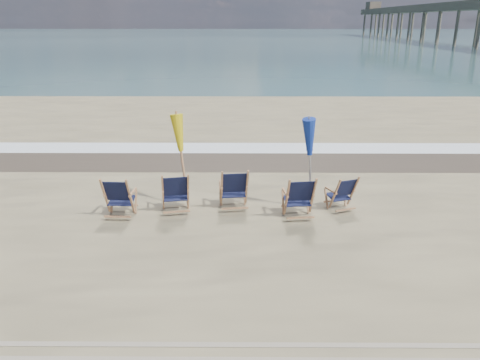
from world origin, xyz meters
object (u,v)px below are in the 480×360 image
at_px(umbrella_yellow, 182,138).
at_px(umbrella_blue, 311,140).
at_px(beach_chair_4, 353,192).
at_px(beach_chair_3, 313,198).
at_px(beach_chair_2, 247,189).
at_px(beach_chair_0, 130,198).
at_px(beach_chair_1, 188,192).
at_px(fishing_pier, 474,18).

relative_size(umbrella_yellow, umbrella_blue, 0.99).
xyz_separation_m(beach_chair_4, umbrella_yellow, (-3.96, 0.17, 1.25)).
bearing_deg(beach_chair_3, beach_chair_2, -26.74).
distance_m(beach_chair_0, beach_chair_1, 1.29).
distance_m(umbrella_blue, fishing_pier, 80.18).
bearing_deg(beach_chair_1, beach_chair_3, 162.49).
relative_size(beach_chair_0, beach_chair_3, 0.97).
xyz_separation_m(umbrella_blue, fishing_pier, (36.41, 71.38, 2.95)).
xyz_separation_m(beach_chair_2, umbrella_yellow, (-1.49, 0.18, 1.16)).
xyz_separation_m(beach_chair_1, beach_chair_2, (1.34, 0.19, 0.01)).
height_order(beach_chair_0, umbrella_blue, umbrella_blue).
relative_size(beach_chair_0, umbrella_blue, 0.45).
xyz_separation_m(beach_chair_2, umbrella_blue, (1.44, -0.03, 1.18)).
xyz_separation_m(beach_chair_1, fishing_pier, (39.19, 71.54, 4.14)).
bearing_deg(beach_chair_4, umbrella_blue, -19.59).
bearing_deg(beach_chair_3, beach_chair_0, -6.32).
bearing_deg(fishing_pier, umbrella_blue, -117.02).
relative_size(beach_chair_1, umbrella_blue, 0.46).
height_order(beach_chair_3, umbrella_yellow, umbrella_yellow).
bearing_deg(umbrella_blue, beach_chair_2, 178.84).
distance_m(beach_chair_1, beach_chair_4, 3.83).
bearing_deg(beach_chair_0, beach_chair_2, -165.21).
height_order(beach_chair_2, umbrella_yellow, umbrella_yellow).
height_order(beach_chair_4, umbrella_blue, umbrella_blue).
bearing_deg(umbrella_yellow, beach_chair_4, -2.50).
relative_size(beach_chair_1, beach_chair_3, 0.98).
distance_m(beach_chair_0, beach_chair_2, 2.64).
bearing_deg(umbrella_blue, beach_chair_4, 2.06).
distance_m(beach_chair_1, umbrella_yellow, 1.24).
relative_size(beach_chair_2, beach_chair_4, 1.18).
bearing_deg(beach_chair_2, beach_chair_4, 172.98).
relative_size(umbrella_yellow, fishing_pier, 0.02).
height_order(beach_chair_0, beach_chair_4, beach_chair_0).
bearing_deg(umbrella_blue, beach_chair_0, -172.58).
xyz_separation_m(beach_chair_0, umbrella_blue, (4.02, 0.52, 1.20)).
distance_m(beach_chair_0, umbrella_blue, 4.23).
relative_size(beach_chair_3, beach_chair_4, 1.18).
height_order(beach_chair_1, beach_chair_2, beach_chair_2).
height_order(beach_chair_3, beach_chair_4, beach_chair_3).
height_order(beach_chair_0, beach_chair_1, beach_chair_1).
xyz_separation_m(beach_chair_0, umbrella_yellow, (1.10, 0.73, 1.18)).
height_order(beach_chair_2, beach_chair_3, beach_chair_2).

